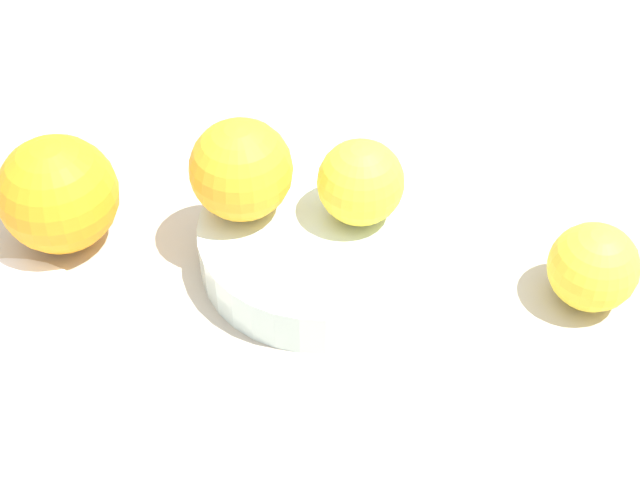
% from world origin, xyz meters
% --- Properties ---
extents(ground_plane, '(1.10, 1.10, 0.02)m').
position_xyz_m(ground_plane, '(0.00, 0.00, -0.01)').
color(ground_plane, '#BCB29E').
extents(fruit_bowl, '(0.17, 0.17, 0.04)m').
position_xyz_m(fruit_bowl, '(0.00, 0.00, 0.02)').
color(fruit_bowl, silver).
rests_on(fruit_bowl, ground_plane).
extents(orange_in_bowl_0, '(0.07, 0.07, 0.07)m').
position_xyz_m(orange_in_bowl_0, '(0.05, -0.02, 0.07)').
color(orange_in_bowl_0, '#F9A823').
rests_on(orange_in_bowl_0, fruit_bowl).
extents(orange_in_bowl_1, '(0.06, 0.06, 0.06)m').
position_xyz_m(orange_in_bowl_1, '(-0.03, -0.01, 0.07)').
color(orange_in_bowl_1, yellow).
rests_on(orange_in_bowl_1, fruit_bowl).
extents(orange_loose_0, '(0.09, 0.09, 0.09)m').
position_xyz_m(orange_loose_0, '(0.19, -0.03, 0.04)').
color(orange_loose_0, orange).
rests_on(orange_loose_0, ground_plane).
extents(orange_loose_1, '(0.06, 0.06, 0.06)m').
position_xyz_m(orange_loose_1, '(-0.19, 0.04, 0.03)').
color(orange_loose_1, yellow).
rests_on(orange_loose_1, ground_plane).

